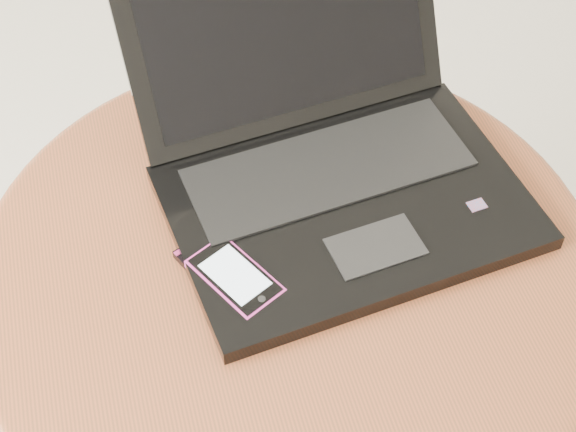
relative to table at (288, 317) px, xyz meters
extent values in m
cylinder|color=#512710|center=(0.00, 0.00, -0.16)|extent=(0.11, 0.11, 0.49)
cylinder|color=brown|center=(0.00, 0.00, 0.10)|extent=(0.67, 0.67, 0.03)
torus|color=brown|center=(0.00, 0.00, 0.10)|extent=(0.70, 0.70, 0.03)
cube|color=black|center=(0.08, 0.04, 0.13)|extent=(0.42, 0.32, 0.02)
cube|color=black|center=(0.08, 0.10, 0.14)|extent=(0.34, 0.16, 0.00)
cube|color=black|center=(0.09, -0.03, 0.14)|extent=(0.10, 0.07, 0.00)
cube|color=red|center=(0.22, 0.00, 0.14)|extent=(0.02, 0.02, 0.00)
cube|color=black|center=(0.06, 0.23, 0.25)|extent=(0.39, 0.16, 0.22)
cube|color=black|center=(0.06, 0.23, 0.25)|extent=(0.35, 0.13, 0.18)
cube|color=black|center=(-0.07, -0.01, 0.12)|extent=(0.10, 0.13, 0.01)
cube|color=#BF2C70|center=(-0.09, 0.04, 0.13)|extent=(0.06, 0.03, 0.00)
cube|color=#E437A7|center=(-0.06, -0.02, 0.13)|extent=(0.10, 0.12, 0.01)
cube|color=black|center=(-0.06, -0.02, 0.14)|extent=(0.09, 0.11, 0.00)
cube|color=silver|center=(-0.06, -0.02, 0.14)|extent=(0.07, 0.08, 0.00)
cylinder|color=black|center=(-0.04, -0.06, 0.14)|extent=(0.01, 0.01, 0.00)
camera|label=1|loc=(-0.16, -0.58, 0.89)|focal=55.44mm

